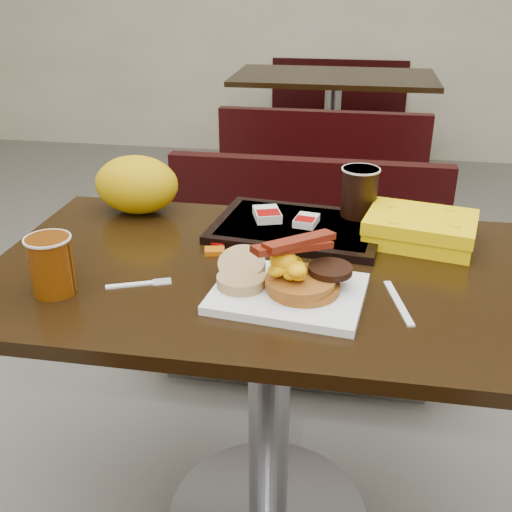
% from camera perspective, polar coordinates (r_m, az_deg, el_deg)
% --- Properties ---
extents(table_near, '(1.20, 0.70, 0.75)m').
position_cam_1_polar(table_near, '(1.47, 1.26, -14.31)').
color(table_near, black).
rests_on(table_near, floor).
extents(bench_near_n, '(1.00, 0.46, 0.72)m').
position_cam_1_polar(bench_near_n, '(2.06, 4.16, -2.17)').
color(bench_near_n, black).
rests_on(bench_near_n, floor).
extents(table_far, '(1.20, 0.70, 0.75)m').
position_cam_1_polar(table_far, '(3.84, 7.17, 11.23)').
color(table_far, black).
rests_on(table_far, floor).
extents(bench_far_s, '(1.00, 0.46, 0.72)m').
position_cam_1_polar(bench_far_s, '(3.17, 6.43, 7.88)').
color(bench_far_s, black).
rests_on(bench_far_s, floor).
extents(bench_far_n, '(1.00, 0.46, 0.72)m').
position_cam_1_polar(bench_far_n, '(4.52, 7.67, 13.21)').
color(bench_far_n, black).
rests_on(bench_far_n, floor).
extents(platter, '(0.31, 0.25, 0.02)m').
position_cam_1_polar(platter, '(1.15, 3.09, -3.58)').
color(platter, white).
rests_on(platter, table_near).
extents(pancake_stack, '(0.14, 0.14, 0.03)m').
position_cam_1_polar(pancake_stack, '(1.14, 4.54, -2.64)').
color(pancake_stack, '#994C19').
rests_on(pancake_stack, platter).
extents(sausage_patty, '(0.10, 0.10, 0.01)m').
position_cam_1_polar(sausage_patty, '(1.15, 7.10, -1.29)').
color(sausage_patty, black).
rests_on(sausage_patty, pancake_stack).
extents(scrambled_eggs, '(0.11, 0.10, 0.05)m').
position_cam_1_polar(scrambled_eggs, '(1.13, 2.68, -0.75)').
color(scrambled_eggs, yellow).
rests_on(scrambled_eggs, pancake_stack).
extents(bacon_strips, '(0.18, 0.17, 0.01)m').
position_cam_1_polar(bacon_strips, '(1.13, 3.56, 1.03)').
color(bacon_strips, '#4B0E05').
rests_on(bacon_strips, scrambled_eggs).
extents(muffin_bottom, '(0.12, 0.12, 0.02)m').
position_cam_1_polar(muffin_bottom, '(1.16, -1.44, -2.38)').
color(muffin_bottom, tan).
rests_on(muffin_bottom, platter).
extents(muffin_top, '(0.10, 0.10, 0.06)m').
position_cam_1_polar(muffin_top, '(1.19, -1.36, -0.86)').
color(muffin_top, tan).
rests_on(muffin_top, platter).
extents(coffee_cup_near, '(0.09, 0.09, 0.12)m').
position_cam_1_polar(coffee_cup_near, '(1.21, -18.92, -0.84)').
color(coffee_cup_near, '#944105').
rests_on(coffee_cup_near, table_near).
extents(fork, '(0.13, 0.07, 0.00)m').
position_cam_1_polar(fork, '(1.22, -11.98, -2.71)').
color(fork, white).
rests_on(fork, table_near).
extents(knife, '(0.05, 0.17, 0.00)m').
position_cam_1_polar(knife, '(1.17, 13.42, -4.34)').
color(knife, white).
rests_on(knife, table_near).
extents(condiment_syrup, '(0.05, 0.04, 0.01)m').
position_cam_1_polar(condiment_syrup, '(1.33, -3.97, 0.48)').
color(condiment_syrup, '#BA5207').
rests_on(condiment_syrup, table_near).
extents(condiment_ketchup, '(0.04, 0.04, 0.01)m').
position_cam_1_polar(condiment_ketchup, '(1.37, -3.58, 1.21)').
color(condiment_ketchup, '#8C0504').
rests_on(condiment_ketchup, table_near).
extents(tray, '(0.43, 0.33, 0.02)m').
position_cam_1_polar(tray, '(1.45, 3.98, 2.74)').
color(tray, black).
rests_on(tray, table_near).
extents(hashbrown_sleeve_left, '(0.08, 0.10, 0.02)m').
position_cam_1_polar(hashbrown_sleeve_left, '(1.47, 1.06, 3.99)').
color(hashbrown_sleeve_left, silver).
rests_on(hashbrown_sleeve_left, tray).
extents(hashbrown_sleeve_right, '(0.06, 0.08, 0.02)m').
position_cam_1_polar(hashbrown_sleeve_right, '(1.44, 4.82, 3.38)').
color(hashbrown_sleeve_right, silver).
rests_on(hashbrown_sleeve_right, tray).
extents(coffee_cup_far, '(0.11, 0.11, 0.12)m').
position_cam_1_polar(coffee_cup_far, '(1.49, 9.82, 6.01)').
color(coffee_cup_far, black).
rests_on(coffee_cup_far, tray).
extents(clamshell, '(0.27, 0.23, 0.07)m').
position_cam_1_polar(clamshell, '(1.43, 15.39, 2.50)').
color(clamshell, yellow).
rests_on(clamshell, table_near).
extents(paper_bag, '(0.25, 0.21, 0.15)m').
position_cam_1_polar(paper_bag, '(1.57, -11.30, 6.70)').
color(paper_bag, orange).
rests_on(paper_bag, table_near).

